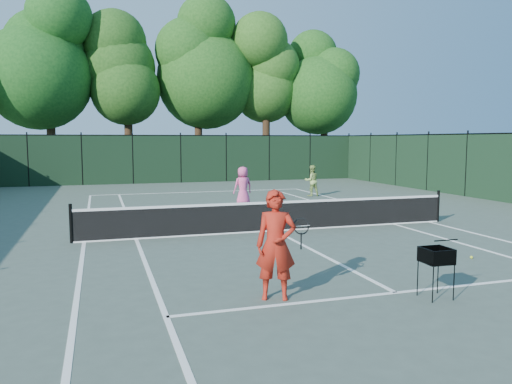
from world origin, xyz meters
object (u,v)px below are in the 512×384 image
object	(u,v)px
player_pink	(243,186)
loose_ball_near_cart	(471,257)
ball_hopper	(436,256)
loose_ball_midcourt	(275,251)
player_green	(312,181)
coach	(276,245)

from	to	relation	value
player_pink	loose_ball_near_cart	world-z (taller)	player_pink
ball_hopper	loose_ball_near_cart	world-z (taller)	ball_hopper
player_pink	loose_ball_midcourt	size ratio (longest dim) A/B	24.20
player_pink	loose_ball_midcourt	bearing A→B (deg)	69.97
player_pink	loose_ball_midcourt	xyz separation A→B (m)	(-1.62, -8.47, -0.79)
player_green	coach	bearing A→B (deg)	63.76
coach	player_green	xyz separation A→B (m)	(7.06, 14.43, -0.20)
player_pink	loose_ball_midcourt	distance (m)	8.66
player_green	ball_hopper	world-z (taller)	player_green
player_pink	coach	bearing A→B (deg)	67.46
loose_ball_near_cart	coach	bearing A→B (deg)	-165.45
player_pink	ball_hopper	distance (m)	12.67
ball_hopper	loose_ball_near_cart	distance (m)	3.51
player_green	loose_ball_near_cart	distance (m)	13.18
coach	player_pink	world-z (taller)	coach
loose_ball_midcourt	coach	bearing A→B (deg)	-109.36
ball_hopper	loose_ball_midcourt	bearing A→B (deg)	113.72
player_green	ball_hopper	distance (m)	15.85
player_pink	player_green	world-z (taller)	player_pink
coach	ball_hopper	size ratio (longest dim) A/B	2.14
coach	ball_hopper	xyz separation A→B (m)	(2.67, -0.79, -0.21)
player_pink	loose_ball_near_cart	distance (m)	10.82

